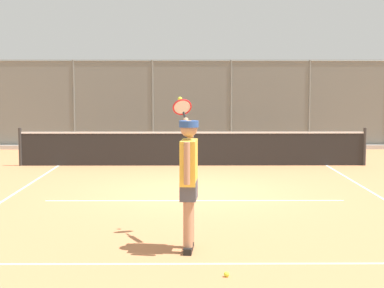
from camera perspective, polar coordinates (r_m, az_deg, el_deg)
ground_plane at (r=13.07m, az=0.21°, el=-4.52°), size 60.00×60.00×0.00m
court_line_markings at (r=11.89m, az=0.27°, el=-5.53°), size 7.63×9.49×0.01m
fence_backdrop at (r=22.26m, az=-0.04°, el=3.17°), size 16.87×1.37×3.14m
tennis_net at (r=17.22m, az=0.06°, el=-0.39°), size 9.81×0.09×1.07m
tennis_player at (r=8.41m, az=-0.32°, el=-2.73°), size 0.41×1.48×2.11m
tennis_ball_near_baseline at (r=7.50m, az=3.24°, el=-12.03°), size 0.07×0.07×0.07m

